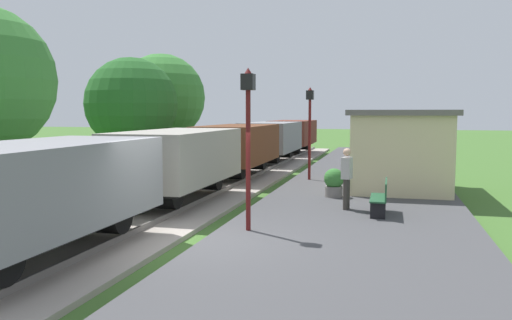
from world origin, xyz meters
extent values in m
plane|color=#3D6628|center=(0.00, 0.00, 0.00)|extent=(160.00, 160.00, 0.00)
cube|color=#424244|center=(3.20, 0.00, 0.12)|extent=(6.00, 60.00, 0.25)
cube|color=#9E9389|center=(-2.40, 0.00, 0.06)|extent=(3.80, 60.00, 0.12)
cube|color=slate|center=(-1.68, 0.00, 0.19)|extent=(0.07, 60.00, 0.14)
cube|color=slate|center=(-3.12, 0.00, 0.19)|extent=(0.07, 60.00, 0.14)
cube|color=gray|center=(-2.40, -1.77, 1.58)|extent=(2.50, 5.60, 1.60)
cube|color=black|center=(-2.40, -1.77, 0.93)|extent=(2.10, 5.15, 0.50)
cylinder|color=black|center=(-2.40, 0.02, 0.68)|extent=(1.56, 0.84, 0.84)
cylinder|color=black|center=(-2.40, 1.18, 0.93)|extent=(0.20, 0.30, 0.20)
cube|color=gray|center=(-2.40, 4.83, 1.58)|extent=(2.50, 5.60, 1.60)
cube|color=black|center=(-2.40, 4.83, 0.93)|extent=(2.10, 5.15, 0.50)
cylinder|color=black|center=(-2.40, 6.62, 0.68)|extent=(1.56, 0.84, 0.84)
cylinder|color=black|center=(-2.40, 3.04, 0.68)|extent=(1.56, 0.84, 0.84)
cylinder|color=black|center=(-2.40, 7.78, 0.93)|extent=(0.20, 0.30, 0.20)
cylinder|color=black|center=(-2.40, 1.88, 0.93)|extent=(0.20, 0.30, 0.20)
cube|color=brown|center=(-2.40, 11.43, 1.58)|extent=(2.50, 5.60, 1.60)
cube|color=black|center=(-2.40, 11.43, 0.93)|extent=(2.10, 5.15, 0.50)
cylinder|color=black|center=(-2.40, 13.22, 0.68)|extent=(1.56, 0.84, 0.84)
cylinder|color=black|center=(-2.40, 9.64, 0.68)|extent=(1.56, 0.84, 0.84)
cylinder|color=black|center=(-2.40, 14.38, 0.93)|extent=(0.20, 0.30, 0.20)
cylinder|color=black|center=(-2.40, 8.48, 0.93)|extent=(0.20, 0.30, 0.20)
cube|color=gray|center=(-2.40, 18.03, 1.58)|extent=(2.50, 5.60, 1.60)
cube|color=black|center=(-2.40, 18.03, 0.93)|extent=(2.10, 5.15, 0.50)
cylinder|color=black|center=(-2.40, 19.82, 0.68)|extent=(1.56, 0.84, 0.84)
cylinder|color=black|center=(-2.40, 16.24, 0.68)|extent=(1.56, 0.84, 0.84)
cylinder|color=black|center=(-2.40, 20.98, 0.93)|extent=(0.20, 0.30, 0.20)
cylinder|color=black|center=(-2.40, 15.08, 0.93)|extent=(0.20, 0.30, 0.20)
cube|color=brown|center=(-2.40, 24.63, 1.58)|extent=(2.50, 5.60, 1.60)
cube|color=black|center=(-2.40, 24.63, 0.93)|extent=(2.10, 5.15, 0.50)
cylinder|color=black|center=(-2.40, 26.42, 0.68)|extent=(1.56, 0.84, 0.84)
cylinder|color=black|center=(-2.40, 22.84, 0.68)|extent=(1.56, 0.84, 0.84)
cylinder|color=black|center=(-2.40, 27.58, 0.93)|extent=(0.20, 0.30, 0.20)
cylinder|color=black|center=(-2.40, 21.68, 0.93)|extent=(0.20, 0.30, 0.20)
cube|color=beige|center=(4.40, 9.30, 1.55)|extent=(3.20, 5.50, 2.60)
cube|color=#66605B|center=(4.40, 9.30, 2.94)|extent=(3.50, 5.80, 0.18)
cube|color=black|center=(2.79, 8.20, 1.68)|extent=(0.03, 0.90, 0.80)
cube|color=#1E4C2D|center=(3.78, 3.76, 0.69)|extent=(0.42, 1.50, 0.04)
cube|color=#1E4C2D|center=(3.97, 3.76, 0.93)|extent=(0.04, 1.50, 0.45)
cube|color=black|center=(3.78, 3.16, 0.46)|extent=(0.38, 0.06, 0.42)
cube|color=black|center=(3.78, 4.36, 0.46)|extent=(0.38, 0.06, 0.42)
cube|color=#1E4C2D|center=(3.78, 13.58, 0.69)|extent=(0.42, 1.50, 0.04)
cube|color=#1E4C2D|center=(3.97, 13.58, 0.93)|extent=(0.04, 1.50, 0.45)
cube|color=black|center=(3.78, 12.98, 0.46)|extent=(0.38, 0.06, 0.42)
cube|color=black|center=(3.78, 14.18, 0.46)|extent=(0.38, 0.06, 0.42)
cylinder|color=#38332D|center=(2.88, 4.19, 0.68)|extent=(0.15, 0.15, 0.86)
cylinder|color=#38332D|center=(2.91, 4.35, 0.68)|extent=(0.15, 0.15, 0.86)
cube|color=#B2ADA8|center=(2.90, 4.27, 1.41)|extent=(0.30, 0.42, 0.60)
sphere|color=tan|center=(2.90, 4.27, 1.85)|extent=(0.22, 0.22, 0.22)
cylinder|color=slate|center=(2.33, 6.31, 0.42)|extent=(0.56, 0.56, 0.34)
sphere|color=#387A33|center=(2.33, 6.31, 0.85)|extent=(0.64, 0.64, 0.64)
cylinder|color=#591414|center=(0.93, 1.11, 1.85)|extent=(0.11, 0.11, 3.20)
cube|color=black|center=(0.93, 1.11, 3.63)|extent=(0.28, 0.28, 0.36)
sphere|color=#F2E5BF|center=(0.93, 1.11, 3.63)|extent=(0.20, 0.20, 0.20)
cone|color=#591414|center=(0.93, 1.11, 3.87)|extent=(0.20, 0.20, 0.16)
cylinder|color=#591414|center=(0.93, 10.32, 1.85)|extent=(0.11, 0.11, 3.20)
cube|color=black|center=(0.93, 10.32, 3.63)|extent=(0.28, 0.28, 0.36)
sphere|color=#F2E5BF|center=(0.93, 10.32, 3.63)|extent=(0.20, 0.20, 0.20)
cone|color=#591414|center=(0.93, 10.32, 3.87)|extent=(0.20, 0.20, 0.16)
cylinder|color=#4C3823|center=(-6.85, 10.24, 0.91)|extent=(0.28, 0.28, 1.82)
sphere|color=#235B23|center=(-6.85, 10.24, 3.32)|extent=(4.00, 4.00, 4.00)
cylinder|color=#4C3823|center=(-7.75, 15.24, 1.00)|extent=(0.28, 0.28, 2.00)
sphere|color=#387A33|center=(-7.75, 15.24, 3.73)|extent=(4.61, 4.61, 4.61)
camera|label=1|loc=(4.03, -10.10, 2.96)|focal=36.12mm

